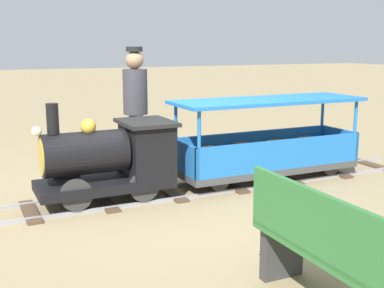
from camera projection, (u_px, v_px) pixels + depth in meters
The scene contains 6 objects.
ground_plane at pixel (184, 192), 5.63m from camera, with size 60.00×60.00×0.00m, color #8C7A56.
track at pixel (201, 189), 5.71m from camera, with size 0.72×6.05×0.04m.
locomotive at pixel (112, 158), 5.19m from camera, with size 0.68×1.45×1.04m.
passenger_car at pixel (268, 147), 6.01m from camera, with size 0.78×2.35×0.97m.
conductor_person at pixel (135, 101), 6.11m from camera, with size 0.30×0.30×1.62m.
park_bench at pixel (331, 254), 2.97m from camera, with size 1.30×0.41×0.82m.
Camera 1 is at (-4.93, 2.23, 1.65)m, focal length 46.47 mm.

